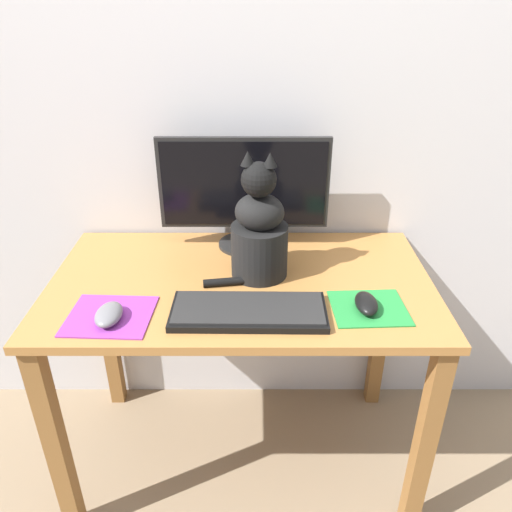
% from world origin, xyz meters
% --- Properties ---
extents(ground_plane, '(12.00, 12.00, 0.00)m').
position_xyz_m(ground_plane, '(0.00, 0.00, 0.00)').
color(ground_plane, '#847056').
extents(wall_back, '(7.00, 0.04, 2.50)m').
position_xyz_m(wall_back, '(0.00, 0.34, 1.25)').
color(wall_back, silver).
rests_on(wall_back, ground_plane).
extents(desk, '(1.10, 0.62, 0.73)m').
position_xyz_m(desk, '(0.00, 0.00, 0.61)').
color(desk, '#A87038').
rests_on(desk, ground_plane).
extents(monitor, '(0.53, 0.17, 0.36)m').
position_xyz_m(monitor, '(0.01, 0.22, 0.92)').
color(monitor, black).
rests_on(monitor, desk).
extents(keyboard, '(0.40, 0.17, 0.02)m').
position_xyz_m(keyboard, '(0.03, -0.18, 0.74)').
color(keyboard, black).
rests_on(keyboard, desk).
extents(mousepad_left, '(0.22, 0.20, 0.00)m').
position_xyz_m(mousepad_left, '(-0.33, -0.19, 0.73)').
color(mousepad_left, purple).
rests_on(mousepad_left, desk).
extents(mousepad_right, '(0.20, 0.18, 0.00)m').
position_xyz_m(mousepad_right, '(0.34, -0.15, 0.73)').
color(mousepad_right, '#238438').
rests_on(mousepad_right, desk).
extents(computer_mouse_left, '(0.07, 0.11, 0.03)m').
position_xyz_m(computer_mouse_left, '(-0.33, -0.21, 0.75)').
color(computer_mouse_left, slate).
rests_on(computer_mouse_left, mousepad_left).
extents(computer_mouse_right, '(0.06, 0.11, 0.04)m').
position_xyz_m(computer_mouse_right, '(0.33, -0.16, 0.75)').
color(computer_mouse_right, black).
rests_on(computer_mouse_right, mousepad_right).
extents(cat, '(0.26, 0.19, 0.37)m').
position_xyz_m(cat, '(0.05, 0.03, 0.87)').
color(cat, black).
rests_on(cat, desk).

